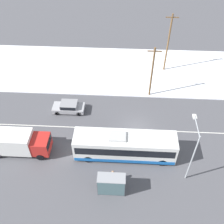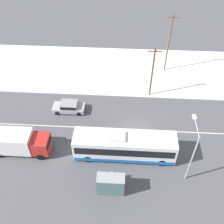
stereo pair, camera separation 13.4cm
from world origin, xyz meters
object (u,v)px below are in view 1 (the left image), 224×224
Objects in this scene: bus_shelter at (111,184)px; utility_pole_snowlot at (168,43)px; box_truck at (15,142)px; utility_pole_roadside at (152,72)px; pedestrian_at_stop at (113,175)px; streetlamp at (193,147)px; city_bus at (125,146)px; sedan_car at (69,107)px.

bus_shelter is 22.89m from utility_pole_snowlot.
box_truck is 0.97× the size of utility_pole_roadside.
pedestrian_at_stop is at bearing -109.12° from utility_pole_snowlot.
utility_pole_snowlot is (7.07, 21.55, 3.07)m from bus_shelter.
utility_pole_snowlot reaches higher than streetlamp.
utility_pole_roadside is (3.29, 10.56, 2.38)m from city_bus.
utility_pole_snowlot is at bearing 43.25° from box_truck.
utility_pole_snowlot is at bearing 70.88° from pedestrian_at_stop.
bus_shelter is (-1.20, -4.76, 0.07)m from city_bus.
bus_shelter is at bearing -22.95° from box_truck.
utility_pole_snowlot reaches higher than city_bus.
city_bus is 12.13m from box_truck.
sedan_car is at bearing 148.01° from streetlamp.
city_bus is 1.64× the size of streetlamp.
utility_pole_roadside reaches higher than bus_shelter.
city_bus reaches higher than bus_shelter.
utility_pole_snowlot is (13.29, 10.06, 3.97)m from sedan_car.
city_bus is 2.68× the size of sedan_car.
box_truck is 18.91m from utility_pole_roadside.
sedan_car is 2.33× the size of pedestrian_at_stop.
bus_shelter is (10.92, -4.63, 0.06)m from box_truck.
city_bus is at bearing 0.64° from box_truck.
pedestrian_at_stop is (6.29, -10.11, 0.31)m from sedan_car.
streetlamp is at bearing -5.60° from box_truck.
city_bus is 1.21× the size of utility_pole_snowlot.
city_bus is 6.24× the size of pedestrian_at_stop.
sedan_car is at bearing 121.90° from pedestrian_at_stop.
pedestrian_at_stop is 0.26× the size of streetlamp.
utility_pole_snowlot reaches higher than bus_shelter.
bus_shelter is 0.36× the size of utility_pole_roadside.
utility_pole_snowlot reaches higher than pedestrian_at_stop.
box_truck is 4.15× the size of pedestrian_at_stop.
sedan_car is 1.52× the size of bus_shelter.
streetlamp reaches higher than sedan_car.
utility_pole_roadside reaches higher than box_truck.
city_bus reaches higher than box_truck.
utility_pole_roadside reaches higher than sedan_car.
utility_pole_snowlot is (5.87, 16.79, 3.14)m from city_bus.
sedan_car is at bearing -142.85° from utility_pole_snowlot.
bus_shelter is (-0.08, -1.37, 0.59)m from pedestrian_at_stop.
city_bus is 4.05× the size of bus_shelter.
bus_shelter is (6.22, -11.49, 0.89)m from sedan_car.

